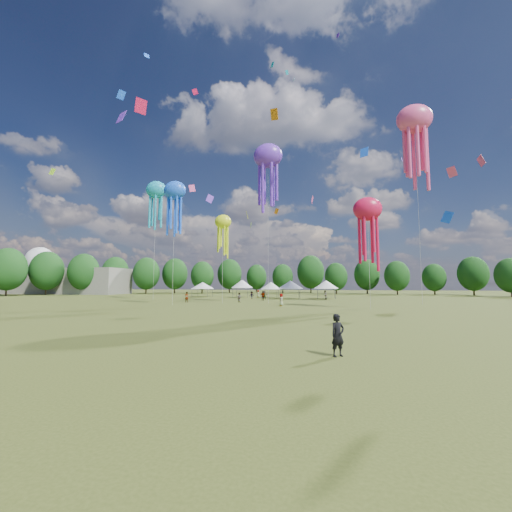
# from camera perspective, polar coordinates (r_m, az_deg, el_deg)

# --- Properties ---
(ground) EXTENTS (300.00, 300.00, 0.00)m
(ground) POSITION_cam_1_polar(r_m,az_deg,el_deg) (18.33, -14.57, -14.93)
(ground) COLOR #384416
(ground) RESTS_ON ground
(observer_main) EXTENTS (0.81, 0.76, 1.86)m
(observer_main) POSITION_cam_1_polar(r_m,az_deg,el_deg) (15.04, 14.43, -13.56)
(observer_main) COLOR black
(observer_main) RESTS_ON ground
(spectator_near) EXTENTS (0.98, 0.89, 1.62)m
(spectator_near) POSITION_cam_1_polar(r_m,az_deg,el_deg) (55.16, -3.02, -7.48)
(spectator_near) COLOR gray
(spectator_near) RESTS_ON ground
(spectators_far) EXTENTS (24.54, 29.86, 1.84)m
(spectators_far) POSITION_cam_1_polar(r_m,az_deg,el_deg) (63.64, 2.21, -7.09)
(spectators_far) COLOR gray
(spectators_far) RESTS_ON ground
(festival_tents) EXTENTS (35.06, 10.95, 4.16)m
(festival_tents) POSITION_cam_1_polar(r_m,az_deg,el_deg) (72.97, 1.45, -5.18)
(festival_tents) COLOR #47474C
(festival_tents) RESTS_ON ground
(show_kites) EXTENTS (53.11, 18.28, 32.36)m
(show_kites) POSITION_cam_1_polar(r_m,az_deg,el_deg) (55.08, 7.04, 14.39)
(show_kites) COLOR #1C5DFE
(show_kites) RESTS_ON ground
(small_kites) EXTENTS (78.65, 58.70, 47.00)m
(small_kites) POSITION_cam_1_polar(r_m,az_deg,el_deg) (63.42, 5.65, 18.85)
(small_kites) COLOR #1C5DFE
(small_kites) RESTS_ON ground
(treeline) EXTENTS (201.57, 95.24, 13.43)m
(treeline) POSITION_cam_1_polar(r_m,az_deg,el_deg) (79.73, 2.77, -2.59)
(treeline) COLOR #38281C
(treeline) RESTS_ON ground
(hangar) EXTENTS (40.00, 12.00, 8.00)m
(hangar) POSITION_cam_1_polar(r_m,az_deg,el_deg) (118.99, -31.01, -3.90)
(hangar) COLOR gray
(hangar) RESTS_ON ground
(radome) EXTENTS (9.00, 9.00, 16.00)m
(radome) POSITION_cam_1_polar(r_m,az_deg,el_deg) (134.56, -34.24, -1.24)
(radome) COLOR white
(radome) RESTS_ON ground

